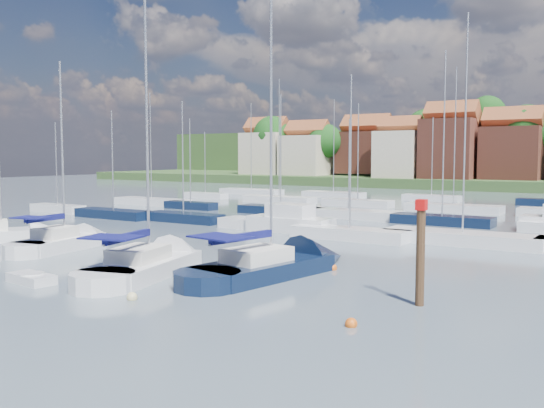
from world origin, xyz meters
The scene contains 13 objects.
ground centered at (0.00, 40.00, 0.00)m, with size 260.00×260.00×0.00m, color #4A5764.
sailboat_left centered at (-13.15, 4.77, 0.36)m, with size 4.22×9.92×13.17m.
sailboat_centre centered at (-2.73, 2.12, 0.35)m, with size 5.80×11.88×15.61m.
sailboat_navy centered at (3.20, 5.38, 0.35)m, with size 5.07×12.50×16.80m.
sailboat_far centered at (-19.48, 4.52, 0.34)m, with size 7.02×9.40×12.64m.
tender centered at (-5.63, -3.51, 0.22)m, with size 2.76×1.49×0.57m.
timber_piling centered at (11.58, 2.48, 1.29)m, with size 0.40×0.40×6.63m.
buoy_b centered at (-6.77, -3.55, 0.00)m, with size 0.46×0.46×0.46m, color beige.
buoy_c centered at (-3.85, -1.55, 0.00)m, with size 0.51×0.51×0.51m, color beige.
buoy_d centered at (0.93, -3.26, 0.00)m, with size 0.47×0.47×0.47m, color beige.
buoy_e centered at (5.03, 7.41, 0.00)m, with size 0.47×0.47×0.47m, color #D85914.
buoy_f centered at (10.56, -1.84, 0.00)m, with size 0.45×0.45×0.45m, color #D85914.
marina_field centered at (1.91, 35.15, 0.43)m, with size 79.62×41.41×15.93m.
Camera 1 is at (19.83, -21.33, 6.20)m, focal length 40.00 mm.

